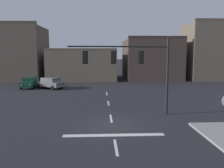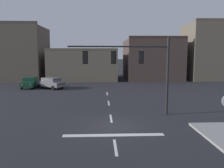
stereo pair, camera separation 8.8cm
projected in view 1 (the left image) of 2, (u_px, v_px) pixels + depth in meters
The scene contains 7 objects.
ground_plane at pixel (112, 126), 17.32m from camera, with size 400.00×400.00×0.00m, color #232328.
stop_bar_paint at pixel (114, 135), 15.33m from camera, with size 6.40×0.50×0.01m, color silver.
lane_centreline at pixel (111, 118), 19.30m from camera, with size 0.16×26.40×0.01m.
signal_mast_near_side at pixel (135, 63), 19.67m from camera, with size 8.17×0.82×6.49m.
car_lot_nearside at pixel (30, 82), 36.28m from camera, with size 2.02×4.50×1.61m.
car_lot_middle at pixel (50, 83), 35.50m from camera, with size 4.63×4.02×1.61m.
building_row at pixel (113, 58), 48.09m from camera, with size 45.38×11.92×11.27m.
Camera 1 is at (-0.85, -16.79, 5.12)m, focal length 39.04 mm.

